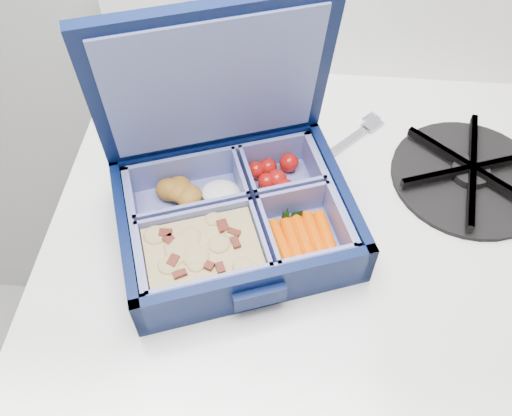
# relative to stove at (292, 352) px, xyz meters

# --- Properties ---
(stove) EXTENTS (0.58, 0.58, 0.87)m
(stove) POSITION_rel_stove_xyz_m (0.00, 0.00, 0.00)
(stove) COLOR white
(stove) RESTS_ON floor
(bento_box) EXTENTS (0.29, 0.26, 0.06)m
(bento_box) POSITION_rel_stove_xyz_m (-0.08, -0.05, 0.47)
(bento_box) COLOR #040F37
(bento_box) RESTS_ON stove
(burner_grate) EXTENTS (0.23, 0.23, 0.03)m
(burner_grate) POSITION_rel_stove_xyz_m (0.18, 0.05, 0.45)
(burner_grate) COLOR black
(burner_grate) RESTS_ON stove
(burner_grate_rear) EXTENTS (0.17, 0.17, 0.02)m
(burner_grate_rear) POSITION_rel_stove_xyz_m (-0.12, 0.10, 0.45)
(burner_grate_rear) COLOR black
(burner_grate_rear) RESTS_ON stove
(fork) EXTENTS (0.13, 0.13, 0.01)m
(fork) POSITION_rel_stove_xyz_m (0.02, 0.08, 0.44)
(fork) COLOR #9896A9
(fork) RESTS_ON stove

